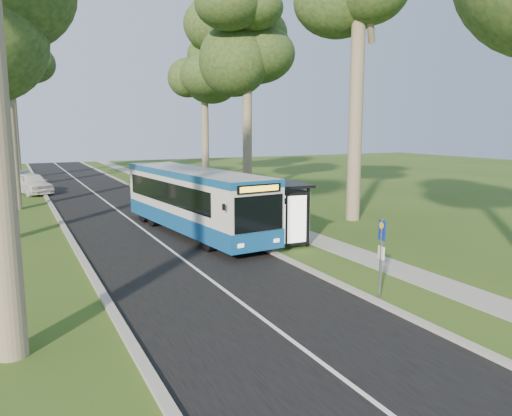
{
  "coord_description": "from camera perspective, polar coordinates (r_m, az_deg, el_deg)",
  "views": [
    {
      "loc": [
        -9.27,
        -15.81,
        5.08
      ],
      "look_at": [
        0.16,
        3.18,
        1.6
      ],
      "focal_mm": 35.0,
      "sensor_mm": 36.0,
      "label": 1
    }
  ],
  "objects": [
    {
      "name": "car_silver",
      "position": [
        47.29,
        -25.26,
        3.07
      ],
      "size": [
        1.46,
        4.04,
        1.32
      ],
      "primitive_type": "imported",
      "rotation": [
        0.0,
        0.0,
        0.01
      ],
      "color": "#B6BABE",
      "rests_on": "ground"
    },
    {
      "name": "bus_stop_sign",
      "position": [
        15.12,
        14.13,
        -4.58
      ],
      "size": [
        0.11,
        0.34,
        2.43
      ],
      "rotation": [
        0.0,
        0.0,
        -0.16
      ],
      "color": "gray",
      "rests_on": "ground"
    },
    {
      "name": "tree_west_e",
      "position": [
        54.35,
        -26.49,
        16.46
      ],
      "size": [
        5.2,
        5.2,
        17.2
      ],
      "color": "#7A6B56",
      "rests_on": "ground"
    },
    {
      "name": "litter_bin",
      "position": [
        25.07,
        -0.44,
        -1.21
      ],
      "size": [
        0.56,
        0.56,
        0.98
      ],
      "rotation": [
        0.0,
        0.0,
        -0.12
      ],
      "color": "black",
      "rests_on": "ground"
    },
    {
      "name": "bus",
      "position": [
        23.88,
        -7.09,
        0.83
      ],
      "size": [
        3.58,
        11.71,
        3.05
      ],
      "rotation": [
        0.0,
        0.0,
        0.1
      ],
      "color": "silver",
      "rests_on": "ground"
    },
    {
      "name": "bus_shelter",
      "position": [
        21.69,
        3.8,
        0.8
      ],
      "size": [
        1.85,
        3.18,
        2.65
      ],
      "rotation": [
        0.0,
        0.0,
        -0.06
      ],
      "color": "black",
      "rests_on": "ground"
    },
    {
      "name": "kerb_east",
      "position": [
        27.88,
        -6.55,
        -1.11
      ],
      "size": [
        0.25,
        100.0,
        0.12
      ],
      "primitive_type": "cube",
      "color": "#9E9B93",
      "rests_on": "ground"
    },
    {
      "name": "tree_east_c",
      "position": [
        38.03,
        -1.04,
        19.52
      ],
      "size": [
        5.2,
        5.2,
        15.96
      ],
      "color": "#7A6B56",
      "rests_on": "ground"
    },
    {
      "name": "tree_west_c",
      "position": [
        34.14,
        -26.85,
        16.34
      ],
      "size": [
        5.2,
        5.2,
        13.25
      ],
      "color": "#7A6B56",
      "rests_on": "ground"
    },
    {
      "name": "ground",
      "position": [
        19.02,
        3.86,
        -6.19
      ],
      "size": [
        120.0,
        120.0,
        0.0
      ],
      "primitive_type": "plane",
      "color": "#2E4A17",
      "rests_on": "ground"
    },
    {
      "name": "kerb_west",
      "position": [
        26.39,
        -20.99,
        -2.27
      ],
      "size": [
        0.25,
        100.0,
        0.12
      ],
      "primitive_type": "cube",
      "color": "#9E9B93",
      "rests_on": "ground"
    },
    {
      "name": "tree_east_d",
      "position": [
        49.37,
        -5.96,
        16.71
      ],
      "size": [
        5.2,
        5.2,
        15.49
      ],
      "color": "#7A6B56",
      "rests_on": "ground"
    },
    {
      "name": "road",
      "position": [
        26.93,
        -13.56,
        -1.8
      ],
      "size": [
        7.0,
        100.0,
        0.02
      ],
      "primitive_type": "cube",
      "color": "black",
      "rests_on": "ground"
    },
    {
      "name": "centre_line",
      "position": [
        26.92,
        -13.57,
        -1.77
      ],
      "size": [
        0.12,
        100.0,
        0.0
      ],
      "primitive_type": "cube",
      "color": "white",
      "rests_on": "road"
    },
    {
      "name": "car_white",
      "position": [
        41.49,
        -24.25,
        2.58
      ],
      "size": [
        3.22,
        5.08,
        1.61
      ],
      "primitive_type": "imported",
      "rotation": [
        0.0,
        0.0,
        0.3
      ],
      "color": "silver",
      "rests_on": "ground"
    },
    {
      "name": "footpath",
      "position": [
        29.02,
        -0.97,
        -0.74
      ],
      "size": [
        1.5,
        100.0,
        0.02
      ],
      "primitive_type": "cube",
      "color": "gray",
      "rests_on": "ground"
    }
  ]
}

